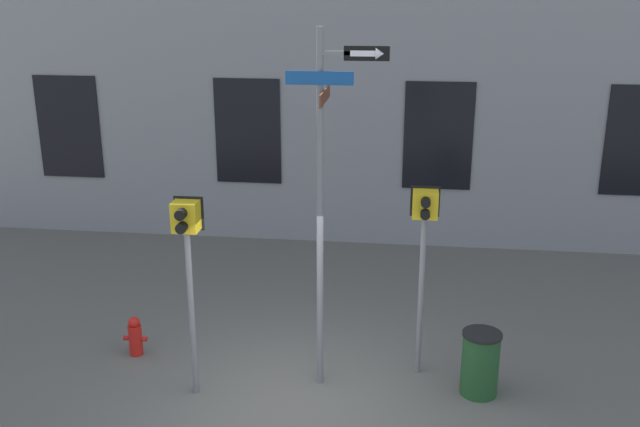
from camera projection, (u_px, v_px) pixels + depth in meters
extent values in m
plane|color=#595651|center=(294.00, 406.00, 9.56)|extent=(60.00, 60.00, 0.00)
cube|color=black|center=(69.00, 127.00, 15.59)|extent=(1.41, 0.03, 2.24)
cube|color=black|center=(248.00, 132.00, 15.11)|extent=(1.41, 0.03, 2.24)
cube|color=black|center=(438.00, 136.00, 14.64)|extent=(1.41, 0.03, 2.24)
cylinder|color=slate|center=(320.00, 218.00, 9.39)|extent=(0.09, 0.09, 4.91)
cube|color=slate|center=(343.00, 53.00, 8.69)|extent=(0.57, 0.05, 0.05)
cube|color=#14478C|center=(319.00, 78.00, 8.76)|extent=(0.85, 0.02, 0.17)
cube|color=brown|center=(325.00, 96.00, 8.88)|extent=(0.02, 0.99, 0.16)
cube|color=black|center=(367.00, 53.00, 8.65)|extent=(0.56, 0.02, 0.18)
cube|color=white|center=(363.00, 54.00, 8.64)|extent=(0.32, 0.01, 0.07)
cone|color=white|center=(380.00, 54.00, 8.62)|extent=(0.10, 0.14, 0.14)
cylinder|color=slate|center=(192.00, 314.00, 9.53)|extent=(0.08, 0.08, 2.37)
cube|color=gold|center=(186.00, 216.00, 9.11)|extent=(0.33, 0.26, 0.39)
cube|color=black|center=(189.00, 213.00, 9.24)|extent=(0.39, 0.02, 0.45)
cylinder|color=black|center=(181.00, 214.00, 8.90)|extent=(0.14, 0.12, 0.14)
cylinder|color=black|center=(182.00, 228.00, 8.96)|extent=(0.14, 0.12, 0.14)
cylinder|color=silver|center=(182.00, 213.00, 8.95)|extent=(0.11, 0.01, 0.11)
cylinder|color=slate|center=(421.00, 297.00, 10.06)|extent=(0.08, 0.08, 2.37)
cube|color=gold|center=(425.00, 204.00, 9.64)|extent=(0.34, 0.26, 0.37)
cube|color=black|center=(425.00, 201.00, 9.77)|extent=(0.40, 0.02, 0.43)
cylinder|color=black|center=(426.00, 202.00, 9.43)|extent=(0.13, 0.12, 0.13)
cylinder|color=black|center=(425.00, 214.00, 9.48)|extent=(0.13, 0.12, 0.13)
cylinder|color=orange|center=(426.00, 201.00, 9.48)|extent=(0.10, 0.01, 0.10)
cylinder|color=red|center=(136.00, 340.00, 10.83)|extent=(0.20, 0.20, 0.48)
sphere|color=red|center=(134.00, 322.00, 10.74)|extent=(0.17, 0.17, 0.17)
cylinder|color=red|center=(126.00, 338.00, 10.84)|extent=(0.08, 0.07, 0.07)
cylinder|color=red|center=(144.00, 339.00, 10.80)|extent=(0.08, 0.07, 0.07)
cylinder|color=#1E4723|center=(480.00, 365.00, 9.74)|extent=(0.51, 0.51, 0.88)
cylinder|color=black|center=(482.00, 334.00, 9.59)|extent=(0.54, 0.54, 0.04)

